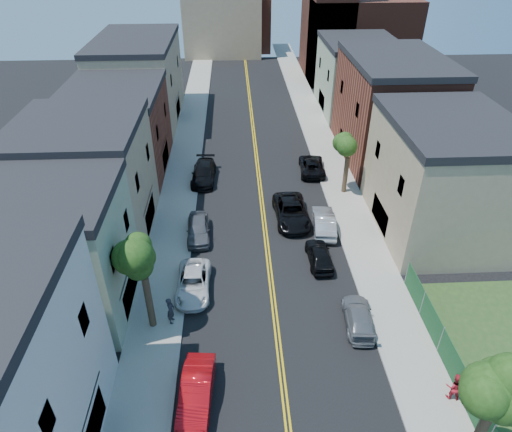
{
  "coord_description": "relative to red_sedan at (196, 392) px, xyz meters",
  "views": [
    {
      "loc": [
        -2.33,
        -6.38,
        21.91
      ],
      "look_at": [
        -0.8,
        23.4,
        2.0
      ],
      "focal_mm": 31.47,
      "sensor_mm": 36.0,
      "label": 1
    }
  ],
  "objects": [
    {
      "name": "bldg_right_tan",
      "position": [
        18.76,
        15.52,
        3.73
      ],
      "size": [
        9.0,
        12.0,
        9.0
      ],
      "primitive_type": "cube",
      "color": "#998466",
      "rests_on": "ground"
    },
    {
      "name": "white_pickup",
      "position": [
        -0.74,
        8.69,
        -0.08
      ],
      "size": [
        2.35,
        5.02,
        1.39
      ],
      "primitive_type": "imported",
      "rotation": [
        0.0,
        0.0,
        -0.01
      ],
      "color": "silver",
      "rests_on": "ground"
    },
    {
      "name": "sidewalk_left",
      "position": [
        -3.14,
        31.52,
        -0.7
      ],
      "size": [
        3.2,
        100.0,
        0.15
      ],
      "primitive_type": "cube",
      "color": "gray",
      "rests_on": "ground"
    },
    {
      "name": "pedestrian_right",
      "position": [
        13.76,
        -0.58,
        0.27
      ],
      "size": [
        1.0,
        0.85,
        1.78
      ],
      "primitive_type": "imported",
      "rotation": [
        0.0,
        0.0,
        2.91
      ],
      "color": "#B51B29",
      "rests_on": "sidewalk_right"
    },
    {
      "name": "red_sedan",
      "position": [
        0.0,
        0.0,
        0.0
      ],
      "size": [
        1.97,
        4.8,
        1.55
      ],
      "primitive_type": "imported",
      "rotation": [
        0.0,
        0.0,
        -0.07
      ],
      "color": "red",
      "rests_on": "ground"
    },
    {
      "name": "dark_car_right_far",
      "position": [
        10.26,
        25.9,
        -0.05
      ],
      "size": [
        2.72,
        5.35,
        1.45
      ],
      "primitive_type": "imported",
      "rotation": [
        0.0,
        0.0,
        3.08
      ],
      "color": "black",
      "rests_on": "ground"
    },
    {
      "name": "sidewalk_right",
      "position": [
        12.66,
        31.52,
        -0.7
      ],
      "size": [
        3.2,
        100.0,
        0.15
      ],
      "primitive_type": "cube",
      "color": "gray",
      "rests_on": "ground"
    },
    {
      "name": "bldg_left_palegrn",
      "position": [
        -9.24,
        7.52,
        3.48
      ],
      "size": [
        9.0,
        8.0,
        8.5
      ],
      "primitive_type": "cube",
      "color": "gray",
      "rests_on": "ground"
    },
    {
      "name": "backdrop_left",
      "position": [
        0.76,
        73.52,
        5.23
      ],
      "size": [
        14.0,
        8.0,
        12.0
      ],
      "primitive_type": "cube",
      "color": "#998466",
      "rests_on": "ground"
    },
    {
      "name": "tree_right_corner",
      "position": [
        12.69,
        -4.48,
        6.54
      ],
      "size": [
        5.8,
        5.8,
        10.35
      ],
      "color": "#3C2E1E",
      "rests_on": "sidewalk_right"
    },
    {
      "name": "pedestrian_left",
      "position": [
        -1.94,
        5.7,
        0.36
      ],
      "size": [
        0.54,
        0.76,
        1.97
      ],
      "primitive_type": "imported",
      "rotation": [
        0.0,
        0.0,
        1.48
      ],
      "color": "#25252D",
      "rests_on": "sidewalk_left"
    },
    {
      "name": "bldg_left_tan_near",
      "position": [
        -9.24,
        16.52,
        3.73
      ],
      "size": [
        9.0,
        10.0,
        9.0
      ],
      "primitive_type": "cube",
      "color": "#998466",
      "rests_on": "ground"
    },
    {
      "name": "backdrop_center",
      "position": [
        4.76,
        77.52,
        4.23
      ],
      "size": [
        10.0,
        8.0,
        10.0
      ],
      "primitive_type": "cube",
      "color": "brown",
      "rests_on": "ground"
    },
    {
      "name": "bldg_left_tan_far",
      "position": [
        -9.24,
        41.52,
        3.98
      ],
      "size": [
        9.0,
        16.0,
        9.5
      ],
      "primitive_type": "cube",
      "color": "#998466",
      "rests_on": "ground"
    },
    {
      "name": "black_suv_lane",
      "position": [
        7.13,
        17.15,
        0.05
      ],
      "size": [
        2.97,
        6.06,
        1.66
      ],
      "primitive_type": "imported",
      "rotation": [
        0.0,
        0.0,
        0.04
      ],
      "color": "black",
      "rests_on": "ground"
    },
    {
      "name": "tree_right_far",
      "position": [
        12.68,
        21.52,
        4.98
      ],
      "size": [
        4.4,
        4.4,
        8.03
      ],
      "color": "#3C2E1E",
      "rests_on": "sidewalk_right"
    },
    {
      "name": "curb_left",
      "position": [
        -1.39,
        31.52,
        -0.7
      ],
      "size": [
        0.3,
        100.0,
        0.15
      ],
      "primitive_type": "cube",
      "color": "gray",
      "rests_on": "ground"
    },
    {
      "name": "grey_car_right",
      "position": [
        10.01,
        5.01,
        -0.14
      ],
      "size": [
        2.14,
        4.5,
        1.27
      ],
      "primitive_type": "imported",
      "rotation": [
        0.0,
        0.0,
        3.06
      ],
      "color": "slate",
      "rests_on": "ground"
    },
    {
      "name": "grey_car_left",
      "position": [
        -0.74,
        15.08,
        0.0
      ],
      "size": [
        2.07,
        4.66,
        1.56
      ],
      "primitive_type": "imported",
      "rotation": [
        0.0,
        0.0,
        0.05
      ],
      "color": "#53545A",
      "rests_on": "ground"
    },
    {
      "name": "curb_right",
      "position": [
        10.91,
        31.52,
        -0.7
      ],
      "size": [
        0.3,
        100.0,
        0.15
      ],
      "primitive_type": "cube",
      "color": "gray",
      "rests_on": "ground"
    },
    {
      "name": "bldg_right_brick",
      "position": [
        18.76,
        29.52,
        4.23
      ],
      "size": [
        9.0,
        14.0,
        10.0
      ],
      "primitive_type": "cube",
      "color": "brown",
      "rests_on": "ground"
    },
    {
      "name": "fence_right",
      "position": [
        14.26,
        1.02,
        0.33
      ],
      "size": [
        0.04,
        15.0,
        1.9
      ],
      "primitive_type": "cube",
      "color": "#143F1E",
      "rests_on": "sidewalk_right"
    },
    {
      "name": "church",
      "position": [
        21.1,
        58.58,
        6.47
      ],
      "size": [
        16.2,
        14.2,
        22.6
      ],
      "color": "#4C2319",
      "rests_on": "ground"
    },
    {
      "name": "bldg_right_palegrn",
      "position": [
        18.76,
        43.52,
        3.48
      ],
      "size": [
        9.0,
        12.0,
        8.5
      ],
      "primitive_type": "cube",
      "color": "gray",
      "rests_on": "ground"
    },
    {
      "name": "black_car_left",
      "position": [
        -0.74,
        24.65,
        0.02
      ],
      "size": [
        2.48,
        5.57,
        1.59
      ],
      "primitive_type": "imported",
      "rotation": [
        0.0,
        0.0,
        -0.05
      ],
      "color": "black",
      "rests_on": "ground"
    },
    {
      "name": "tree_left_mid",
      "position": [
        -3.11,
        5.52,
        5.81
      ],
      "size": [
        5.2,
        5.2,
        9.29
      ],
      "color": "#3C2E1E",
      "rests_on": "sidewalk_left"
    },
    {
      "name": "silver_car_right",
      "position": [
        9.64,
        15.52,
        0.03
      ],
      "size": [
        2.13,
        5.0,
        1.61
      ],
      "primitive_type": "imported",
      "rotation": [
        0.0,
        0.0,
        3.05
      ],
      "color": "#A6A9AE",
      "rests_on": "ground"
    },
    {
      "name": "bldg_left_brick",
      "position": [
        -9.24,
        27.52,
        3.23
      ],
      "size": [
        9.0,
        12.0,
        8.0
      ],
      "primitive_type": "cube",
      "color": "brown",
      "rests_on": "ground"
    },
    {
      "name": "black_car_right",
      "position": [
        8.56,
        11.29,
        -0.06
      ],
      "size": [
        1.78,
        4.22,
        1.42
      ],
      "primitive_type": "imported",
      "rotation": [
        0.0,
        0.0,
        3.16
      ],
      "color": "black",
      "rests_on": "ground"
    }
  ]
}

